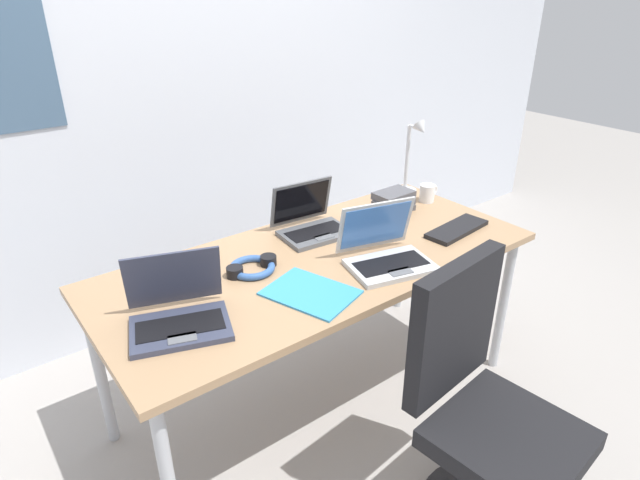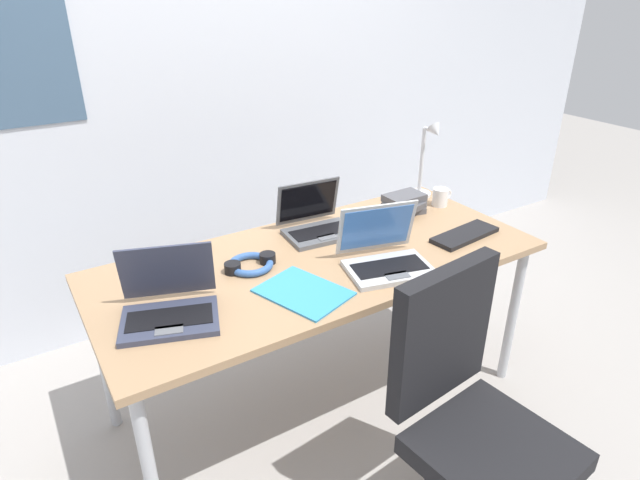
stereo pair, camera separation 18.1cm
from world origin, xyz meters
name	(u,v)px [view 1 (the left image)]	position (x,y,z in m)	size (l,w,h in m)	color
ground_plane	(320,397)	(0.00, 0.00, 0.00)	(12.00, 12.00, 0.00)	gray
wall_back	(187,78)	(0.00, 1.10, 1.30)	(6.00, 0.13, 2.60)	silver
desk	(320,270)	(0.00, 0.00, 0.68)	(1.80, 0.80, 0.74)	#9E7A56
desk_lamp	(412,158)	(0.80, 0.28, 0.94)	(0.12, 0.18, 0.40)	silver
laptop_near_lamp	(311,223)	(0.11, 0.21, 0.78)	(0.32, 0.28, 0.22)	#515459
laptop_by_keyboard	(178,312)	(-0.64, -0.09, 0.79)	(0.38, 0.36, 0.23)	#33384C
laptop_front_right	(386,253)	(0.18, -0.20, 0.79)	(0.38, 0.35, 0.24)	#B7BABC
external_keyboard	(457,229)	(0.64, -0.17, 0.75)	(0.33, 0.12, 0.02)	black
computer_mouse	(151,278)	(-0.61, 0.23, 0.76)	(0.06, 0.10, 0.03)	black
cell_phone	(387,232)	(0.38, 0.00, 0.74)	(0.06, 0.14, 0.01)	black
headphones	(252,267)	(-0.27, 0.07, 0.76)	(0.21, 0.18, 0.04)	#335999
book_stack	(394,201)	(0.59, 0.18, 0.79)	(0.21, 0.19, 0.09)	#4C4C51
paper_folder_center	(310,293)	(-0.19, -0.20, 0.74)	(0.23, 0.31, 0.01)	#338CC6
coffee_mug	(427,193)	(0.80, 0.15, 0.78)	(0.11, 0.08, 0.09)	white
office_chair	(486,430)	(0.09, -0.80, 0.40)	(0.52, 0.56, 0.97)	black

